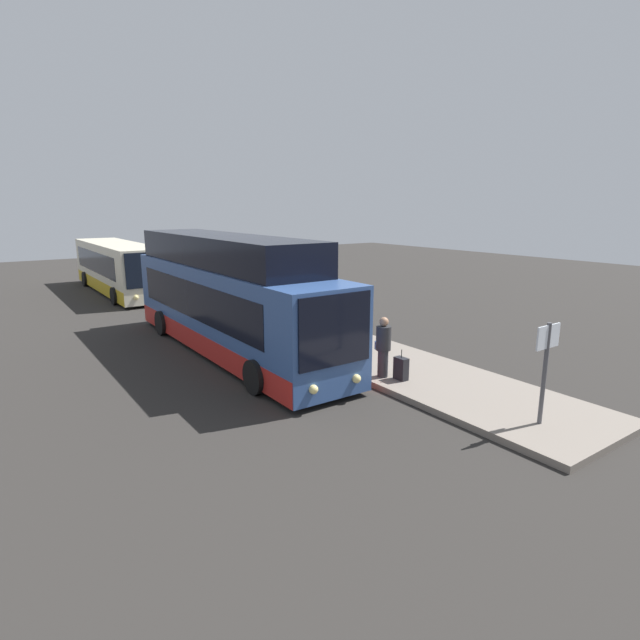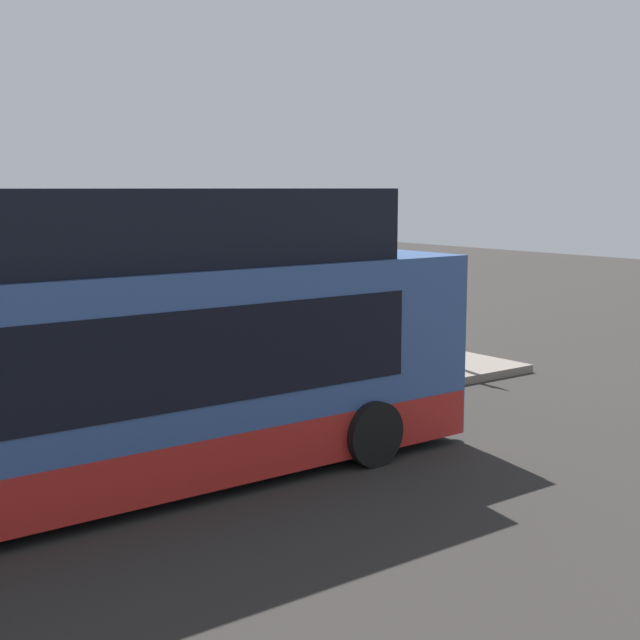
# 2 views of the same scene
# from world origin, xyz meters

# --- Properties ---
(ground) EXTENTS (80.00, 80.00, 0.00)m
(ground) POSITION_xyz_m (0.00, 0.00, 0.00)
(ground) COLOR #2B2826
(platform) EXTENTS (20.00, 3.49, 0.17)m
(platform) POSITION_xyz_m (0.00, 3.35, 0.09)
(platform) COLOR slate
(platform) RESTS_ON ground
(bus_lead) EXTENTS (12.26, 2.77, 4.05)m
(bus_lead) POSITION_xyz_m (-1.44, -0.07, 1.80)
(bus_lead) COLOR #33518C
(bus_lead) RESTS_ON ground
(bus_second) EXTENTS (11.91, 2.78, 2.90)m
(bus_second) POSITION_xyz_m (-16.71, -0.07, 1.44)
(bus_second) COLOR beige
(bus_second) RESTS_ON ground
(passenger_boarding) EXTENTS (0.58, 0.61, 1.79)m
(passenger_boarding) POSITION_xyz_m (-0.32, 2.22, 1.15)
(passenger_boarding) COLOR #6B604C
(passenger_boarding) RESTS_ON platform
(passenger_waiting) EXTENTS (0.69, 0.57, 1.77)m
(passenger_waiting) POSITION_xyz_m (4.07, 2.16, 1.11)
(passenger_waiting) COLOR #2D2D33
(passenger_waiting) RESTS_ON platform
(passenger_with_bags) EXTENTS (0.67, 0.57, 1.71)m
(passenger_with_bags) POSITION_xyz_m (-0.08, 3.70, 1.09)
(passenger_with_bags) COLOR silver
(passenger_with_bags) RESTS_ON platform
(suitcase) EXTENTS (0.41, 0.24, 0.89)m
(suitcase) POSITION_xyz_m (4.57, 2.41, 0.50)
(suitcase) COLOR black
(suitcase) RESTS_ON platform
(sign_post) EXTENTS (0.10, 0.83, 2.35)m
(sign_post) POSITION_xyz_m (8.54, 2.92, 1.72)
(sign_post) COLOR #4C4C51
(sign_post) RESTS_ON platform
(trash_bin) EXTENTS (0.44, 0.44, 0.65)m
(trash_bin) POSITION_xyz_m (-2.09, 2.78, 0.50)
(trash_bin) COLOR #3F3F44
(trash_bin) RESTS_ON platform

